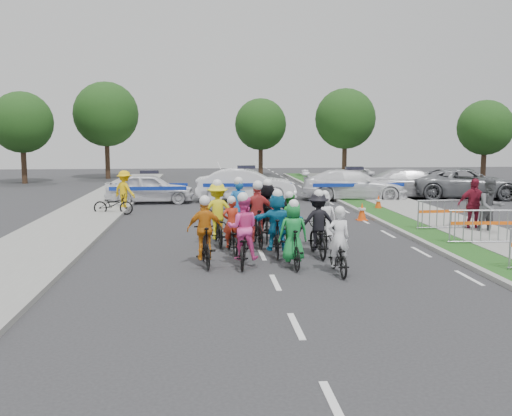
{
  "coord_description": "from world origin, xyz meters",
  "views": [
    {
      "loc": [
        -1.57,
        -12.6,
        3.35
      ],
      "look_at": [
        -0.01,
        4.84,
        1.1
      ],
      "focal_mm": 40.0,
      "sensor_mm": 36.0,
      "label": 1
    }
  ],
  "objects": [
    {
      "name": "rider_8",
      "position": [
        0.9,
        4.0,
        0.64
      ],
      "size": [
        0.76,
        1.72,
        1.71
      ],
      "rotation": [
        0.0,
        0.0,
        3.04
      ],
      "color": "black",
      "rests_on": "ground"
    },
    {
      "name": "curb_right",
      "position": [
        5.1,
        5.0,
        0.06
      ],
      "size": [
        0.2,
        60.0,
        0.12
      ],
      "primitive_type": "cube",
      "color": "gray",
      "rests_on": "ground"
    },
    {
      "name": "rider_5",
      "position": [
        0.4,
        2.85,
        0.79
      ],
      "size": [
        1.52,
        1.82,
        1.88
      ],
      "rotation": [
        0.0,
        0.0,
        3.06
      ],
      "color": "black",
      "rests_on": "ground"
    },
    {
      "name": "sidewalk_left",
      "position": [
        -6.5,
        5.0,
        0.07
      ],
      "size": [
        3.0,
        60.0,
        0.13
      ],
      "primitive_type": "cube",
      "color": "gray",
      "rests_on": "ground"
    },
    {
      "name": "ground",
      "position": [
        0.0,
        0.0,
        0.0
      ],
      "size": [
        90.0,
        90.0,
        0.0
      ],
      "primitive_type": "plane",
      "color": "#28282B",
      "rests_on": "ground"
    },
    {
      "name": "rider_0",
      "position": [
        1.62,
        0.7,
        0.56
      ],
      "size": [
        0.57,
        1.64,
        1.67
      ],
      "rotation": [
        0.0,
        0.0,
        3.14
      ],
      "color": "black",
      "rests_on": "ground"
    },
    {
      "name": "cone_1",
      "position": [
        6.14,
        12.07,
        0.34
      ],
      "size": [
        0.4,
        0.4,
        0.7
      ],
      "color": "#F24C0C",
      "rests_on": "ground"
    },
    {
      "name": "tree_0",
      "position": [
        -14.0,
        28.0,
        4.19
      ],
      "size": [
        4.2,
        4.2,
        6.3
      ],
      "color": "#382619",
      "rests_on": "ground"
    },
    {
      "name": "barrier_1",
      "position": [
        6.7,
        3.66,
        0.56
      ],
      "size": [
        2.03,
        0.64,
        1.12
      ],
      "primitive_type": null,
      "rotation": [
        0.0,
        0.0,
        -0.07
      ],
      "color": "#A5A8AD",
      "rests_on": "ground"
    },
    {
      "name": "rider_6",
      "position": [
        -0.84,
        3.35,
        0.55
      ],
      "size": [
        0.78,
        1.68,
        1.65
      ],
      "rotation": [
        0.0,
        0.0,
        3.28
      ],
      "color": "black",
      "rests_on": "ground"
    },
    {
      "name": "barrier_2",
      "position": [
        6.7,
        6.33,
        0.56
      ],
      "size": [
        2.02,
        0.6,
        1.12
      ],
      "primitive_type": null,
      "rotation": [
        0.0,
        0.0,
        0.05
      ],
      "color": "#A5A8AD",
      "rests_on": "ground"
    },
    {
      "name": "tree_1",
      "position": [
        9.0,
        30.0,
        4.54
      ],
      "size": [
        4.55,
        4.55,
        6.82
      ],
      "color": "#382619",
      "rests_on": "ground"
    },
    {
      "name": "spectator_1",
      "position": [
        7.92,
        5.48,
        0.96
      ],
      "size": [
        0.99,
        0.8,
        1.93
      ],
      "primitive_type": "imported",
      "rotation": [
        0.0,
        0.0,
        0.08
      ],
      "color": "#515256",
      "rests_on": "ground"
    },
    {
      "name": "spectator_2",
      "position": [
        7.66,
        6.18,
        0.93
      ],
      "size": [
        1.11,
        0.51,
        1.87
      ],
      "primitive_type": "imported",
      "rotation": [
        0.0,
        0.0,
        -0.05
      ],
      "color": "maroon",
      "rests_on": "ground"
    },
    {
      "name": "rider_4",
      "position": [
        1.53,
        2.77,
        0.73
      ],
      "size": [
        1.06,
        1.86,
        1.87
      ],
      "rotation": [
        0.0,
        0.0,
        3.18
      ],
      "color": "black",
      "rests_on": "ground"
    },
    {
      "name": "marshal_hiviz",
      "position": [
        -5.17,
        13.26,
        0.88
      ],
      "size": [
        1.3,
        1.22,
        1.76
      ],
      "primitive_type": "imported",
      "rotation": [
        0.0,
        0.0,
        2.47
      ],
      "color": "yellow",
      "rests_on": "ground"
    },
    {
      "name": "sidewalk_right",
      "position": [
        7.6,
        5.0,
        0.07
      ],
      "size": [
        2.4,
        60.0,
        0.13
      ],
      "primitive_type": "cube",
      "color": "gray",
      "rests_on": "ground"
    },
    {
      "name": "police_car_0",
      "position": [
        -4.29,
        15.77,
        0.73
      ],
      "size": [
        4.37,
        1.91,
        1.46
      ],
      "primitive_type": "imported",
      "rotation": [
        0.0,
        0.0,
        1.61
      ],
      "color": "white",
      "rests_on": "ground"
    },
    {
      "name": "police_car_2",
      "position": [
        6.1,
        16.17,
        0.78
      ],
      "size": [
        5.66,
        2.96,
        1.57
      ],
      "primitive_type": "imported",
      "rotation": [
        0.0,
        0.0,
        1.42
      ],
      "color": "white",
      "rests_on": "ground"
    },
    {
      "name": "civilian_sedan",
      "position": [
        9.58,
        16.83,
        0.77
      ],
      "size": [
        5.55,
        2.83,
        1.54
      ],
      "primitive_type": "imported",
      "rotation": [
        0.0,
        0.0,
        1.44
      ],
      "color": "silver",
      "rests_on": "ground"
    },
    {
      "name": "parked_bike",
      "position": [
        -5.44,
        11.71,
        0.44
      ],
      "size": [
        1.75,
        0.82,
        0.89
      ],
      "primitive_type": "imported",
      "rotation": [
        0.0,
        0.0,
        1.43
      ],
      "color": "black",
      "rests_on": "ground"
    },
    {
      "name": "grass_strip",
      "position": [
        5.8,
        5.0,
        0.06
      ],
      "size": [
        1.2,
        60.0,
        0.11
      ],
      "primitive_type": "cube",
      "color": "#174516",
      "rests_on": "ground"
    },
    {
      "name": "police_car_1",
      "position": [
        0.51,
        16.11,
        0.83
      ],
      "size": [
        5.15,
        2.15,
        1.65
      ],
      "primitive_type": "imported",
      "rotation": [
        0.0,
        0.0,
        1.49
      ],
      "color": "white",
      "rests_on": "ground"
    },
    {
      "name": "rider_10",
      "position": [
        -1.2,
        4.71,
        0.78
      ],
      "size": [
        1.17,
        2.03,
        2.02
      ],
      "rotation": [
        0.0,
        0.0,
        3.23
      ],
      "color": "black",
      "rests_on": "ground"
    },
    {
      "name": "tree_3",
      "position": [
        -9.0,
        32.0,
        4.89
      ],
      "size": [
        4.9,
        4.9,
        7.35
      ],
      "color": "#382619",
      "rests_on": "ground"
    },
    {
      "name": "civilian_suv",
      "position": [
        12.17,
        16.28,
        0.8
      ],
      "size": [
        6.1,
        3.48,
        1.61
      ],
      "primitive_type": "imported",
      "rotation": [
        0.0,
        0.0,
        1.43
      ],
      "color": "slate",
      "rests_on": "ground"
    },
    {
      "name": "rider_7",
      "position": [
        1.92,
        3.83,
        0.68
      ],
      "size": [
        0.77,
        1.69,
        1.74
      ],
      "rotation": [
        0.0,
        0.0,
        3.05
      ],
      "color": "black",
      "rests_on": "ground"
    },
    {
      "name": "rider_1",
      "position": [
        0.63,
        1.44,
        0.69
      ],
      "size": [
        0.76,
        1.69,
        1.76
      ],
      "rotation": [
        0.0,
        0.0,
        3.19
      ],
      "color": "black",
      "rests_on": "ground"
    },
    {
      "name": "tree_4",
      "position": [
        3.0,
        34.0,
        4.19
      ],
      "size": [
        4.2,
        4.2,
        6.3
      ],
      "color": "#382619",
      "rests_on": "ground"
    },
    {
      "name": "cone_0",
      "position": [
        4.58,
        9.18,
        0.34
      ],
      "size": [
        0.4,
        0.4,
        0.7
      ],
      "color": "#F24C0C",
      "rests_on": "ground"
    },
    {
      "name": "rider_11",
      "position": [
        0.37,
        5.08,
        0.83
      ],
      "size": [
        1.63,
        1.94,
        1.99
      ],
      "rotation": [
        0.0,
        0.0,
        3.04
      ],
      "color": "black",
      "rests_on": "ground"
    },
    {
      "name": "tree_2",
      "position": [
        18.0,
        26.0,
        3.83
      ],
      "size": [
        3.85,
        3.85,
        5.77
      ],
      "color": "#382619",
      "rests_on": "ground"
    },
    {
      "name": "rider_12",
      "position": [
        -0.5,
        5.8,
        0.66
      ],
      "size": [
        0.95,
        2.04,
        2.01
      ],
      "rotation": [
        0.0,
        0.0,
        3.01
      ],
      "color": "black",
      "rests_on": "ground"
    },
    {
      "name": "rider_2",
      "position": [
        -0.62,
        1.76,
        0.71
      ],
      "size": [
        0.86,
        1.93,
        1.92
      ],
      "rotation": [
        0.0,
        0.0,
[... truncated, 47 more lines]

